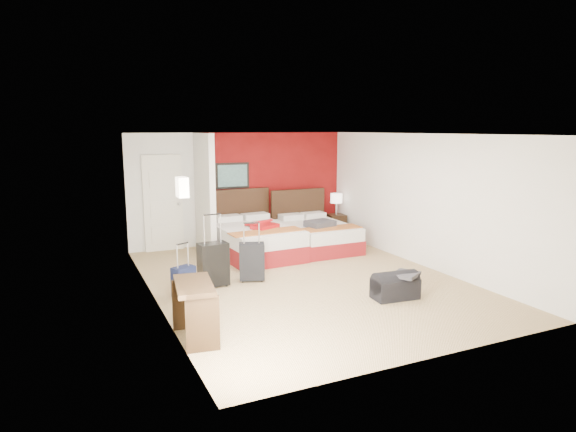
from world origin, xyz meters
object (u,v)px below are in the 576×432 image
bed_left (255,241)px  red_suitcase_open (261,225)px  nightstand (336,226)px  table_lamp (336,204)px  suitcase_charcoal (252,263)px  suitcase_black (213,266)px  desk (195,311)px  bed_right (317,237)px  suitcase_navy (184,283)px  duffel_bag (395,287)px

bed_left → red_suitcase_open: red_suitcase_open is taller
bed_left → nightstand: bearing=15.9°
table_lamp → suitcase_charcoal: table_lamp is taller
suitcase_black → desk: (-0.81, -1.95, 0.01)m
bed_left → suitcase_black: size_ratio=2.89×
bed_left → suitcase_charcoal: (-0.67, -1.57, 0.01)m
bed_right → suitcase_charcoal: bearing=-143.7°
bed_right → suitcase_navy: size_ratio=3.93×
suitcase_charcoal → desk: size_ratio=0.72×
nightstand → duffel_bag: (-1.37, -4.18, -0.10)m
red_suitcase_open → suitcase_navy: red_suitcase_open is taller
bed_left → suitcase_navy: (-1.94, -1.97, -0.07)m
nightstand → suitcase_charcoal: suitcase_charcoal is taller
suitcase_black → table_lamp: bearing=28.5°
suitcase_charcoal → suitcase_navy: size_ratio=1.34×
suitcase_charcoal → suitcase_navy: suitcase_charcoal is taller
table_lamp → duffel_bag: 4.45m
bed_left → red_suitcase_open: (0.10, -0.10, 0.35)m
duffel_bag → bed_right: bearing=88.2°
table_lamp → suitcase_black: bearing=-146.9°
suitcase_charcoal → suitcase_navy: bearing=-144.0°
nightstand → suitcase_navy: 5.16m
bed_right → red_suitcase_open: size_ratio=2.60×
suitcase_navy → duffel_bag: bearing=-49.4°
suitcase_black → duffel_bag: bearing=-40.8°
suitcase_black → duffel_bag: (2.38, -1.74, -0.18)m
red_suitcase_open → bed_left: bearing=111.5°
duffel_bag → desk: size_ratio=0.79×
nightstand → desk: (-4.55, -4.39, 0.09)m
bed_left → suitcase_charcoal: 1.71m
bed_left → duffel_bag: size_ratio=2.95×
table_lamp → nightstand: bearing=0.0°
duffel_bag → nightstand: bearing=77.0°
suitcase_navy → desk: desk is taller
suitcase_black → duffel_bag: size_ratio=1.02×
bed_right → suitcase_black: 3.21m
suitcase_navy → suitcase_charcoal: bearing=-7.2°
table_lamp → suitcase_black: size_ratio=0.71×
bed_left → bed_right: bed_left is taller
bed_right → suitcase_black: bearing=-150.6°
table_lamp → duffel_bag: table_lamp is taller
nightstand → red_suitcase_open: bearing=-151.5°
bed_right → suitcase_black: suitcase_black is taller
red_suitcase_open → suitcase_black: 2.11m
red_suitcase_open → suitcase_navy: 2.79m
table_lamp → suitcase_charcoal: 3.93m
table_lamp → red_suitcase_open: bearing=-157.8°
bed_right → nightstand: 1.29m
red_suitcase_open → table_lamp: table_lamp is taller
suitcase_black → red_suitcase_open: bearing=41.3°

